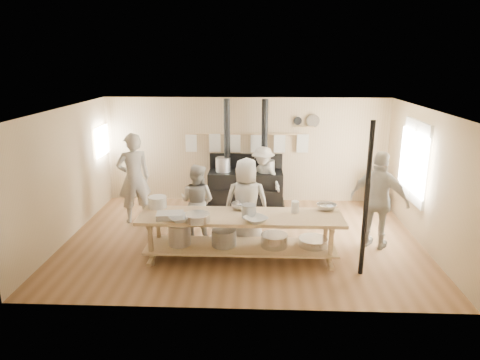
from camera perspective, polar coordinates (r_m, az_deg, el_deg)
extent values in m
plane|color=brown|center=(8.71, 0.33, -7.85)|extent=(7.00, 7.00, 0.00)
plane|color=tan|center=(10.70, 0.83, 4.00)|extent=(7.00, 0.00, 7.00)
plane|color=tan|center=(5.90, -0.53, -6.09)|extent=(7.00, 0.00, 7.00)
plane|color=tan|center=(9.09, -22.30, 0.63)|extent=(0.00, 5.00, 5.00)
plane|color=tan|center=(8.87, 23.58, 0.13)|extent=(0.00, 5.00, 5.00)
plane|color=#C0B28E|center=(8.02, 0.36, 9.41)|extent=(7.00, 7.00, 0.00)
cube|color=beige|center=(9.35, 22.27, 2.31)|extent=(0.06, 1.35, 1.65)
plane|color=white|center=(9.34, 22.04, 2.32)|extent=(0.00, 1.50, 1.50)
cube|color=beige|center=(9.34, 21.98, 2.32)|extent=(0.02, 0.03, 1.50)
plane|color=white|center=(10.81, -17.93, 4.98)|extent=(0.00, 0.90, 0.90)
cube|color=black|center=(10.53, 0.75, -1.11)|extent=(1.80, 0.70, 0.85)
cube|color=black|center=(10.64, 0.74, -3.04)|extent=(1.90, 0.75, 0.10)
cube|color=black|center=(10.65, 0.81, 2.58)|extent=(1.80, 0.12, 0.35)
cylinder|color=black|center=(10.29, -1.74, 5.94)|extent=(0.15, 0.15, 1.75)
cylinder|color=black|center=(10.27, 3.30, 5.89)|extent=(0.15, 0.15, 1.75)
cylinder|color=#B2B2B7|center=(10.40, -2.27, 2.06)|extent=(0.36, 0.36, 0.34)
cylinder|color=gray|center=(10.32, 3.80, 1.82)|extent=(0.30, 0.30, 0.30)
cylinder|color=tan|center=(10.52, 0.82, 6.13)|extent=(3.00, 0.04, 0.04)
cube|color=silver|center=(10.68, -6.47, 4.98)|extent=(0.28, 0.01, 0.46)
cube|color=silver|center=(10.61, -3.58, 4.98)|extent=(0.28, 0.01, 0.46)
cube|color=silver|center=(10.57, -0.65, 4.96)|extent=(0.28, 0.01, 0.46)
cube|color=silver|center=(10.55, 2.29, 4.94)|extent=(0.28, 0.01, 0.46)
cube|color=silver|center=(10.57, 5.23, 4.90)|extent=(0.28, 0.01, 0.46)
cube|color=silver|center=(10.61, 8.15, 4.85)|extent=(0.28, 0.01, 0.46)
cube|color=tan|center=(10.56, 8.50, 6.99)|extent=(0.50, 0.14, 0.03)
cylinder|color=black|center=(10.55, 7.70, 7.83)|extent=(0.20, 0.04, 0.20)
cylinder|color=silver|center=(10.59, 9.71, 7.78)|extent=(0.32, 0.03, 0.32)
cube|color=tan|center=(7.56, 0.09, -4.92)|extent=(3.60, 0.90, 0.06)
cube|color=tan|center=(7.78, 0.09, -8.84)|extent=(3.40, 0.80, 0.04)
cube|color=tan|center=(7.80, 0.09, -9.17)|extent=(3.30, 0.06, 0.06)
cube|color=tan|center=(7.65, -11.80, -8.20)|extent=(0.07, 0.07, 0.85)
cube|color=tan|center=(8.19, -10.80, -6.50)|extent=(0.07, 0.07, 0.85)
cube|color=tan|center=(7.54, 11.99, -8.60)|extent=(0.07, 0.07, 0.85)
cube|color=tan|center=(8.08, 11.31, -6.84)|extent=(0.07, 0.07, 0.85)
cylinder|color=#B2B2B7|center=(7.82, -8.06, -7.21)|extent=(0.40, 0.40, 0.38)
cylinder|color=gray|center=(7.73, -2.15, -7.65)|extent=(0.44, 0.44, 0.30)
cylinder|color=silver|center=(7.73, 4.58, -8.01)|extent=(0.48, 0.48, 0.22)
cylinder|color=silver|center=(7.81, 9.77, -8.28)|extent=(0.52, 0.52, 0.14)
cylinder|color=black|center=(7.19, 16.51, -2.66)|extent=(0.08, 0.08, 2.60)
imported|color=#A39C91|center=(9.59, -13.97, 0.24)|extent=(0.86, 0.76, 1.99)
imported|color=#A39C91|center=(8.59, -5.74, -2.84)|extent=(0.89, 0.80, 1.52)
imported|color=#A39C91|center=(8.13, 0.85, -3.05)|extent=(0.87, 0.59, 1.73)
imported|color=#A39C91|center=(8.43, 18.03, -2.62)|extent=(1.18, 0.97, 1.88)
imported|color=#A39C91|center=(10.29, 3.08, 0.34)|extent=(1.11, 1.00, 1.50)
cube|color=brown|center=(10.79, 17.69, -2.54)|extent=(0.49, 0.49, 0.46)
cube|color=brown|center=(10.84, 17.48, -0.02)|extent=(0.43, 0.10, 0.51)
imported|color=white|center=(7.34, -8.03, -5.12)|extent=(0.49, 0.49, 0.09)
imported|color=silver|center=(7.84, 0.10, -3.48)|extent=(0.45, 0.45, 0.11)
imported|color=white|center=(7.22, 2.10, -5.31)|extent=(0.53, 0.53, 0.09)
imported|color=silver|center=(7.94, 11.46, -3.55)|extent=(0.42, 0.42, 0.11)
cube|color=#B2B2B7|center=(7.48, -9.32, -4.70)|extent=(0.49, 0.36, 0.10)
cylinder|color=silver|center=(7.28, -5.69, -5.01)|extent=(0.56, 0.56, 0.14)
cylinder|color=gray|center=(7.41, 1.19, -4.16)|extent=(0.33, 0.33, 0.23)
cylinder|color=white|center=(8.03, -10.94, -2.92)|extent=(0.40, 0.40, 0.21)
cylinder|color=white|center=(7.70, 7.35, -3.58)|extent=(0.15, 0.15, 0.21)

